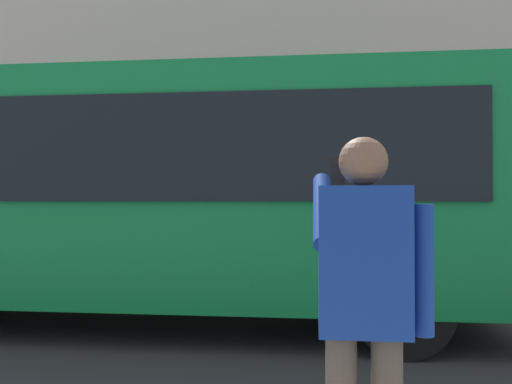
{
  "coord_description": "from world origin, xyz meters",
  "views": [
    {
      "loc": [
        0.6,
        6.84,
        1.57
      ],
      "look_at": [
        1.37,
        0.06,
        1.66
      ],
      "focal_mm": 36.89,
      "sensor_mm": 36.0,
      "label": 1
    }
  ],
  "objects": [
    {
      "name": "building_facade_far",
      "position": [
        -0.02,
        -6.8,
        5.99
      ],
      "size": [
        28.0,
        1.55,
        12.0
      ],
      "color": "beige",
      "rests_on": "ground_plane"
    },
    {
      "name": "pedestrian_photographer",
      "position": [
        0.38,
        4.45,
        1.14
      ],
      "size": [
        0.53,
        0.52,
        1.7
      ],
      "color": "#4C4238",
      "rests_on": "sidewalk_curb"
    },
    {
      "name": "ground_plane",
      "position": [
        0.0,
        0.0,
        0.0
      ],
      "size": [
        60.0,
        60.0,
        0.0
      ],
      "primitive_type": "plane",
      "color": "#2B2B2D"
    },
    {
      "name": "red_bus",
      "position": [
        2.76,
        0.41,
        1.68
      ],
      "size": [
        9.05,
        2.54,
        3.08
      ],
      "color": "#0F7238",
      "rests_on": "ground_plane"
    }
  ]
}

